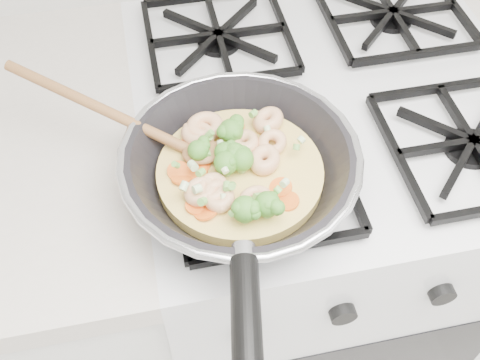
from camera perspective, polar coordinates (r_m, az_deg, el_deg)
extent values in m
cube|color=white|center=(1.24, 6.65, -6.75)|extent=(0.60, 0.60, 0.90)
cube|color=black|center=(0.88, 9.43, 9.17)|extent=(0.56, 0.56, 0.02)
torus|color=silver|center=(0.69, 0.00, 2.45)|extent=(0.30, 0.30, 0.01)
cylinder|color=black|center=(0.56, 0.73, -16.38)|extent=(0.06, 0.19, 0.03)
cylinder|color=#ECCD66|center=(0.71, 0.00, 0.71)|extent=(0.21, 0.21, 0.02)
ellipsoid|color=#915F34|center=(0.71, -3.75, 2.81)|extent=(0.07, 0.06, 0.02)
cylinder|color=#915F34|center=(0.75, -13.90, 7.03)|extent=(0.23, 0.16, 0.07)
torus|color=#E1B485|center=(0.70, 2.49, 2.05)|extent=(0.06, 0.06, 0.02)
torus|color=#E1B485|center=(0.67, -3.94, -1.14)|extent=(0.06, 0.06, 0.02)
torus|color=#E1B485|center=(0.75, 2.84, 5.99)|extent=(0.06, 0.06, 0.02)
torus|color=#E1B485|center=(0.72, 3.24, 3.75)|extent=(0.06, 0.06, 0.03)
torus|color=#E1B485|center=(0.67, -2.80, -0.92)|extent=(0.06, 0.06, 0.02)
torus|color=#E1B485|center=(0.74, -3.53, 5.33)|extent=(0.06, 0.06, 0.03)
torus|color=#E1B485|center=(0.72, 0.48, 3.79)|extent=(0.04, 0.04, 0.02)
torus|color=#E1B485|center=(0.73, -4.23, 4.59)|extent=(0.07, 0.07, 0.02)
torus|color=#E1B485|center=(0.67, -2.18, -1.63)|extent=(0.05, 0.05, 0.02)
torus|color=#E1B485|center=(0.66, 1.56, -1.86)|extent=(0.05, 0.05, 0.02)
ellipsoid|color=#509430|center=(0.68, -1.42, 1.73)|extent=(0.04, 0.04, 0.03)
ellipsoid|color=#509430|center=(0.72, -0.90, 4.95)|extent=(0.04, 0.04, 0.03)
ellipsoid|color=#509430|center=(0.70, -1.55, 2.82)|extent=(0.03, 0.03, 0.03)
ellipsoid|color=#509430|center=(0.69, 0.17, 2.08)|extent=(0.04, 0.04, 0.03)
ellipsoid|color=#509430|center=(0.70, -4.21, 2.98)|extent=(0.03, 0.03, 0.03)
ellipsoid|color=#509430|center=(0.65, 2.77, -2.44)|extent=(0.04, 0.04, 0.03)
ellipsoid|color=#509430|center=(0.69, -0.57, 2.62)|extent=(0.04, 0.04, 0.03)
ellipsoid|color=#509430|center=(0.64, 0.50, -2.94)|extent=(0.04, 0.04, 0.03)
cylinder|color=orange|center=(0.71, -4.09, 1.56)|extent=(0.03, 0.03, 0.01)
cylinder|color=orange|center=(0.70, -4.32, 0.80)|extent=(0.04, 0.04, 0.01)
cylinder|color=orange|center=(0.69, 4.11, -0.73)|extent=(0.04, 0.04, 0.01)
cylinder|color=orange|center=(0.73, -4.80, 3.80)|extent=(0.04, 0.04, 0.00)
cylinder|color=orange|center=(0.66, 0.90, -3.07)|extent=(0.04, 0.04, 0.00)
cylinder|color=orange|center=(0.72, 2.81, 2.59)|extent=(0.03, 0.03, 0.01)
cylinder|color=orange|center=(0.66, -3.45, -3.20)|extent=(0.04, 0.04, 0.01)
cylinder|color=orange|center=(0.70, -5.91, 0.15)|extent=(0.03, 0.03, 0.01)
cylinder|color=orange|center=(0.67, -4.47, -2.60)|extent=(0.03, 0.03, 0.00)
cylinder|color=orange|center=(0.75, -0.61, 5.52)|extent=(0.04, 0.04, 0.01)
cylinder|color=orange|center=(0.67, 4.85, -2.15)|extent=(0.04, 0.04, 0.01)
cylinder|color=orange|center=(0.70, -6.17, 0.88)|extent=(0.04, 0.04, 0.01)
cylinder|color=orange|center=(0.68, -2.43, -1.62)|extent=(0.04, 0.04, 0.01)
cylinder|color=orange|center=(0.72, -2.23, 2.70)|extent=(0.04, 0.04, 0.01)
cylinder|color=orange|center=(0.74, -4.14, 4.34)|extent=(0.03, 0.03, 0.01)
cylinder|color=beige|center=(0.67, -1.49, 0.96)|extent=(0.01, 0.01, 0.01)
cylinder|color=beige|center=(0.66, -5.64, -0.62)|extent=(0.01, 0.01, 0.01)
cylinder|color=#71B548|center=(0.64, 0.54, -3.65)|extent=(0.01, 0.01, 0.01)
cylinder|color=#71B548|center=(0.66, -1.33, -0.62)|extent=(0.01, 0.01, 0.01)
cylinder|color=beige|center=(0.66, 4.49, -0.29)|extent=(0.01, 0.01, 0.01)
cylinder|color=#71B548|center=(0.64, -0.65, -3.27)|extent=(0.01, 0.01, 0.01)
cylinder|color=#71B548|center=(0.71, -3.07, 4.63)|extent=(0.01, 0.01, 0.01)
cylinder|color=#71B548|center=(0.66, 1.77, -1.65)|extent=(0.01, 0.01, 0.01)
cylinder|color=#71B548|center=(0.64, -3.79, -2.16)|extent=(0.01, 0.01, 0.01)
cylinder|color=#71B548|center=(0.72, -3.17, 4.24)|extent=(0.01, 0.01, 0.01)
cylinder|color=#71B548|center=(0.70, -3.30, 2.60)|extent=(0.01, 0.01, 0.01)
cylinder|color=beige|center=(0.73, 2.76, 5.13)|extent=(0.01, 0.01, 0.01)
cylinder|color=beige|center=(0.66, -1.63, -1.70)|extent=(0.01, 0.01, 0.01)
cylinder|color=beige|center=(0.65, 0.67, -2.34)|extent=(0.01, 0.01, 0.01)
cylinder|color=beige|center=(0.65, -4.33, -0.90)|extent=(0.01, 0.01, 0.01)
cylinder|color=#71B548|center=(0.65, 3.81, -0.97)|extent=(0.01, 0.01, 0.01)
cylinder|color=#71B548|center=(0.66, -0.80, -0.59)|extent=(0.01, 0.01, 0.01)
cylinder|color=#71B548|center=(0.68, -6.46, 1.53)|extent=(0.01, 0.01, 0.01)
cylinder|color=#71B548|center=(0.73, 1.33, 6.66)|extent=(0.01, 0.01, 0.01)
cylinder|color=beige|center=(0.71, 6.16, 4.03)|extent=(0.01, 0.01, 0.01)
cylinder|color=beige|center=(0.70, -1.95, 3.60)|extent=(0.01, 0.01, 0.01)
cylinder|color=#71B548|center=(0.71, 5.68, 3.30)|extent=(0.01, 0.01, 0.01)
cylinder|color=#71B548|center=(0.68, -3.96, 0.75)|extent=(0.01, 0.01, 0.01)
cylinder|color=beige|center=(0.69, -4.75, 1.43)|extent=(0.01, 0.01, 0.01)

